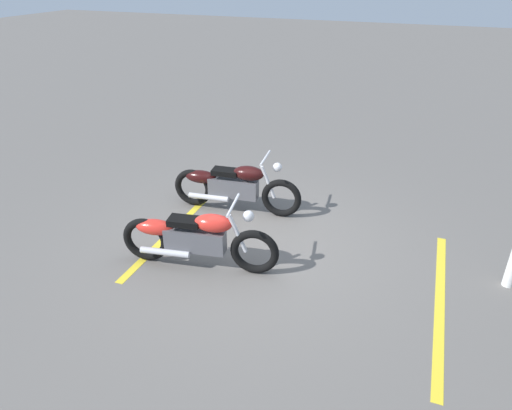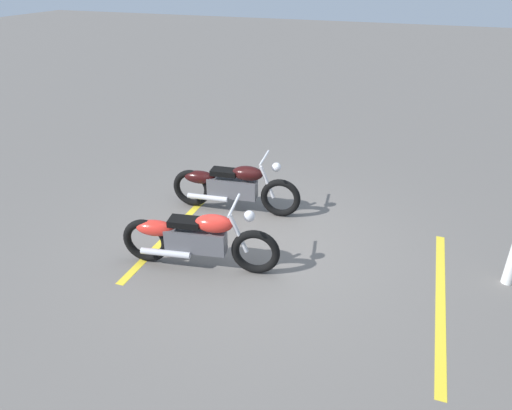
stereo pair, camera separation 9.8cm
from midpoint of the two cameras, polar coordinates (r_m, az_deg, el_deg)
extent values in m
plane|color=#66605B|center=(6.99, 0.33, -4.70)|extent=(60.00, 60.00, 0.00)
torus|color=black|center=(6.17, 0.28, -5.88)|extent=(0.68, 0.22, 0.67)
torus|color=black|center=(6.60, -13.17, -4.23)|extent=(0.68, 0.22, 0.67)
cube|color=#59595E|center=(6.31, -7.16, -4.36)|extent=(0.87, 0.36, 0.32)
ellipsoid|color=red|center=(6.08, -4.90, -2.27)|extent=(0.56, 0.36, 0.24)
ellipsoid|color=red|center=(6.42, -12.08, -2.71)|extent=(0.59, 0.33, 0.22)
cube|color=black|center=(6.20, -8.45, -2.04)|extent=(0.47, 0.31, 0.09)
cylinder|color=silver|center=(6.07, -1.85, -3.60)|extent=(0.27, 0.10, 0.56)
cylinder|color=silver|center=(5.87, -2.39, -0.02)|extent=(0.14, 0.62, 0.04)
sphere|color=silver|center=(5.90, -0.48, -1.40)|extent=(0.15, 0.15, 0.15)
cylinder|color=silver|center=(6.41, -10.88, -5.81)|extent=(0.71, 0.21, 0.09)
torus|color=black|center=(7.55, 3.56, 0.86)|extent=(0.68, 0.18, 0.67)
torus|color=black|center=(7.97, -7.50, 2.18)|extent=(0.68, 0.18, 0.67)
cube|color=#59595E|center=(7.70, -2.49, 2.15)|extent=(0.86, 0.31, 0.32)
ellipsoid|color=black|center=(7.50, -0.56, 3.98)|extent=(0.55, 0.34, 0.24)
ellipsoid|color=black|center=(7.81, -6.51, 3.53)|extent=(0.58, 0.30, 0.22)
cube|color=black|center=(7.62, -3.47, 4.15)|extent=(0.46, 0.29, 0.09)
cylinder|color=silver|center=(7.48, 1.89, 2.85)|extent=(0.27, 0.09, 0.56)
cylinder|color=silver|center=(7.32, 1.56, 5.90)|extent=(0.10, 0.62, 0.04)
sphere|color=silver|center=(7.33, 3.07, 4.72)|extent=(0.15, 0.15, 0.15)
cylinder|color=silver|center=(7.77, -5.59, 0.98)|extent=(0.71, 0.17, 0.09)
cube|color=yellow|center=(7.50, -9.39, -2.59)|extent=(0.16, 3.20, 0.01)
cube|color=yellow|center=(6.32, 22.39, -11.14)|extent=(0.16, 3.20, 0.01)
camera|label=1|loc=(0.05, 90.42, -0.22)|focal=32.04mm
camera|label=2|loc=(0.05, -89.58, 0.22)|focal=32.04mm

